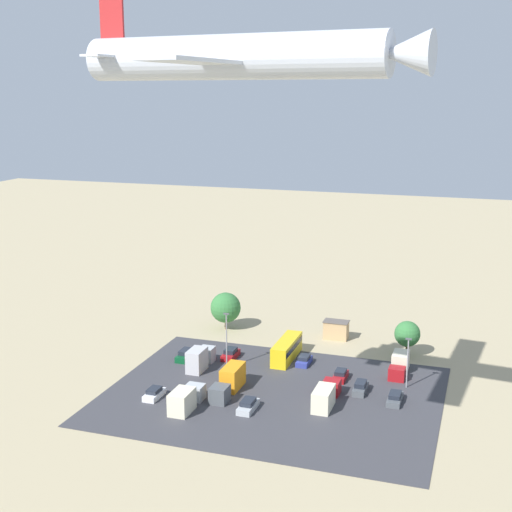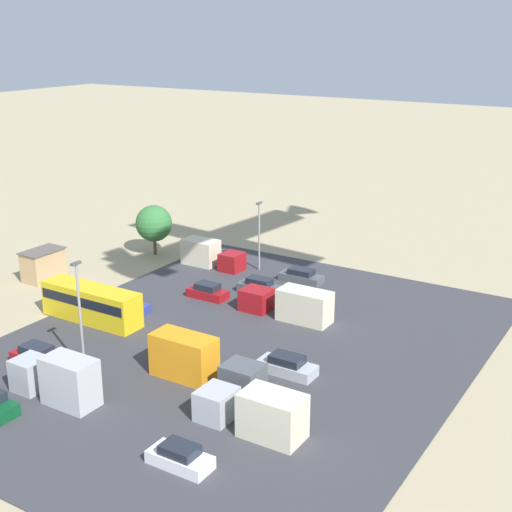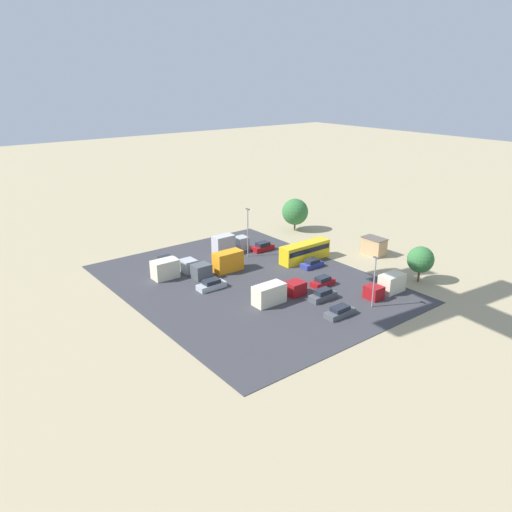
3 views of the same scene
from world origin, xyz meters
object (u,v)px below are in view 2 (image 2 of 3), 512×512
parked_car_1 (287,366)px  parked_truck_2 (59,379)px  parked_truck_4 (209,255)px  parked_car_0 (180,457)px  shed_building (43,265)px  parked_truck_3 (256,412)px  parked_car_5 (260,287)px  parked_truck_1 (291,304)px  bus (91,303)px  parked_car_7 (128,305)px  parked_car_3 (37,356)px  parked_car_6 (301,276)px  parked_truck_0 (200,363)px  parked_car_2 (208,292)px

parked_car_1 → parked_truck_2: parked_truck_2 is taller
parked_truck_4 → parked_car_1: bearing=48.2°
parked_car_0 → parked_truck_2: bearing=-98.7°
shed_building → parked_truck_3: size_ratio=0.58×
parked_truck_4 → parked_car_5: bearing=64.6°
parked_truck_1 → bus: bearing=123.6°
parked_car_1 → bus: bearing=90.9°
parked_car_7 → parked_truck_1: (-6.70, 13.68, 0.74)m
parked_car_0 → parked_car_3: parked_car_3 is taller
parked_car_6 → parked_truck_0: (23.41, 4.00, 0.96)m
parked_car_2 → parked_truck_0: bearing=-146.3°
parked_car_6 → parked_truck_0: bearing=-170.3°
parked_car_3 → parked_truck_0: 13.47m
parked_truck_2 → parked_car_3: bearing=62.0°
shed_building → parked_truck_1: shed_building is taller
shed_building → parked_car_3: 20.73m
parked_car_2 → parked_car_3: parked_car_3 is taller
parked_car_3 → parked_car_6: bearing=162.7°
shed_building → parked_car_5: (-8.34, 21.69, -0.88)m
parked_car_0 → parked_car_2: 28.18m
parked_car_0 → parked_car_6: bearing=-164.1°
parked_car_7 → parked_car_6: bearing=147.9°
parked_car_2 → parked_car_3: (18.96, -3.03, 0.05)m
parked_truck_0 → parked_car_1: bearing=133.3°
parked_car_2 → parked_car_6: bearing=-32.2°
parked_truck_0 → parked_truck_1: size_ratio=1.04×
parked_car_1 → parked_truck_0: size_ratio=0.50×
parked_car_0 → parked_truck_1: size_ratio=0.46×
parked_truck_1 → parked_car_7: bearing=116.1°
bus → parked_car_6: 22.22m
parked_car_2 → parked_truck_0: 17.39m
parked_car_1 → parked_car_3: size_ratio=1.07×
shed_building → parked_truck_2: parked_truck_2 is taller
parked_car_7 → shed_building: bearing=-99.2°
parked_car_0 → parked_truck_0: 10.88m
parked_car_7 → parked_truck_3: (11.30, 21.12, 0.80)m
parked_car_0 → parked_truck_1: parked_truck_1 is taller
parked_car_1 → parked_car_7: (-3.01, -18.79, -0.02)m
parked_truck_2 → parked_truck_3: parked_truck_2 is taller
parked_car_3 → parked_car_7: 12.19m
bus → parked_truck_1: 18.10m
shed_building → parked_car_3: (14.34, 14.95, -0.88)m
parked_truck_3 → parked_car_1: bearing=15.7°
parked_car_6 → parked_car_0: bearing=-164.1°
parked_truck_1 → parked_car_2: bearing=89.2°
parked_car_1 → parked_car_3: 19.78m
parked_car_0 → parked_car_7: size_ratio=1.01×
parked_truck_0 → parked_car_2: bearing=-146.3°
shed_building → parked_car_0: bearing=59.7°
bus → parked_car_0: bus is taller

